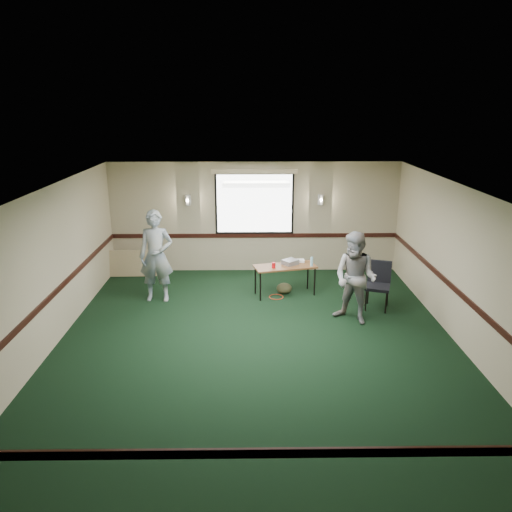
{
  "coord_description": "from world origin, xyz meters",
  "views": [
    {
      "loc": [
        -0.13,
        -7.9,
        4.04
      ],
      "look_at": [
        0.0,
        1.3,
        1.2
      ],
      "focal_mm": 35.0,
      "sensor_mm": 36.0,
      "label": 1
    }
  ],
  "objects_px": {
    "folding_table": "(285,268)",
    "person_right": "(355,278)",
    "projector": "(290,262)",
    "conference_chair": "(378,281)",
    "person_left": "(156,256)"
  },
  "relations": [
    {
      "from": "folding_table",
      "to": "person_left",
      "type": "xyz_separation_m",
      "value": [
        -2.72,
        -0.26,
        0.36
      ]
    },
    {
      "from": "projector",
      "to": "person_left",
      "type": "height_order",
      "value": "person_left"
    },
    {
      "from": "folding_table",
      "to": "person_left",
      "type": "relative_size",
      "value": 0.73
    },
    {
      "from": "person_left",
      "to": "person_right",
      "type": "xyz_separation_m",
      "value": [
        3.94,
        -1.16,
        -0.09
      ]
    },
    {
      "from": "folding_table",
      "to": "projector",
      "type": "xyz_separation_m",
      "value": [
        0.12,
        0.1,
        0.1
      ]
    },
    {
      "from": "projector",
      "to": "person_right",
      "type": "bearing_deg",
      "value": -92.54
    },
    {
      "from": "conference_chair",
      "to": "person_left",
      "type": "bearing_deg",
      "value": -166.68
    },
    {
      "from": "person_right",
      "to": "person_left",
      "type": "bearing_deg",
      "value": -158.57
    },
    {
      "from": "projector",
      "to": "person_right",
      "type": "relative_size",
      "value": 0.18
    },
    {
      "from": "folding_table",
      "to": "projector",
      "type": "bearing_deg",
      "value": 26.63
    },
    {
      "from": "conference_chair",
      "to": "person_right",
      "type": "distance_m",
      "value": 1.0
    },
    {
      "from": "folding_table",
      "to": "person_right",
      "type": "height_order",
      "value": "person_right"
    },
    {
      "from": "projector",
      "to": "person_left",
      "type": "bearing_deg",
      "value": 148.69
    },
    {
      "from": "folding_table",
      "to": "person_right",
      "type": "bearing_deg",
      "value": -63.1
    },
    {
      "from": "conference_chair",
      "to": "person_right",
      "type": "xyz_separation_m",
      "value": [
        -0.63,
        -0.71,
        0.32
      ]
    }
  ]
}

